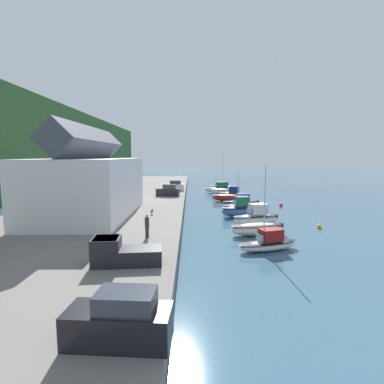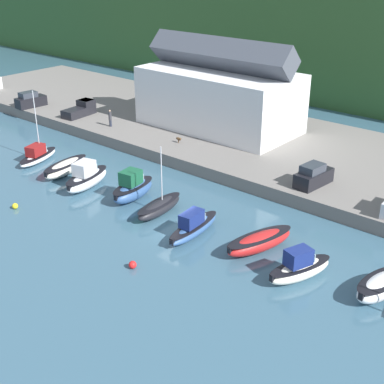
{
  "view_description": "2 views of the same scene",
  "coord_description": "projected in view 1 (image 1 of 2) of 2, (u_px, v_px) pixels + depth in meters",
  "views": [
    {
      "loc": [
        -49.64,
        9.23,
        8.82
      ],
      "look_at": [
        2.84,
        8.88,
        2.41
      ],
      "focal_mm": 28.0,
      "sensor_mm": 36.0,
      "label": 1
    },
    {
      "loc": [
        26.97,
        -29.73,
        22.06
      ],
      "look_at": [
        -2.12,
        4.63,
        1.34
      ],
      "focal_mm": 50.0,
      "sensor_mm": 36.0,
      "label": 2
    }
  ],
  "objects": [
    {
      "name": "dog_on_quay",
      "position": [
        152.0,
        211.0,
        38.04
      ],
      "size": [
        0.88,
        0.43,
        0.68
      ],
      "rotation": [
        0.0,
        0.0,
        4.54
      ],
      "color": "brown",
      "rests_on": "quay_promenade"
    },
    {
      "name": "moored_boat_2",
      "position": [
        256.0,
        218.0,
        37.59
      ],
      "size": [
        3.5,
        6.41,
        2.83
      ],
      "rotation": [
        0.0,
        0.0,
        0.24
      ],
      "color": "white",
      "rests_on": "ground_plane"
    },
    {
      "name": "moored_boat_7",
      "position": [
        233.0,
        194.0,
        61.92
      ],
      "size": [
        3.4,
        5.75,
        2.52
      ],
      "rotation": [
        0.0,
        0.0,
        -0.33
      ],
      "color": "white",
      "rests_on": "ground_plane"
    },
    {
      "name": "mooring_buoy_0",
      "position": [
        319.0,
        226.0,
        36.42
      ],
      "size": [
        0.55,
        0.55,
        0.55
      ],
      "color": "yellow",
      "rests_on": "ground_plane"
    },
    {
      "name": "mooring_buoy_1",
      "position": [
        281.0,
        205.0,
        51.87
      ],
      "size": [
        0.61,
        0.61,
        0.61
      ],
      "color": "red",
      "rests_on": "ground_plane"
    },
    {
      "name": "moored_boat_10",
      "position": [
        225.0,
        188.0,
        76.11
      ],
      "size": [
        4.5,
        7.99,
        9.42
      ],
      "rotation": [
        0.0,
        0.0,
        -0.31
      ],
      "color": "white",
      "rests_on": "ground_plane"
    },
    {
      "name": "moored_boat_6",
      "position": [
        228.0,
        198.0,
        57.5
      ],
      "size": [
        3.58,
        6.7,
        1.44
      ],
      "rotation": [
        0.0,
        0.0,
        -0.27
      ],
      "color": "red",
      "rests_on": "ground_plane"
    },
    {
      "name": "moored_boat_8",
      "position": [
        222.0,
        191.0,
        67.21
      ],
      "size": [
        2.82,
        5.28,
        1.49
      ],
      "rotation": [
        0.0,
        0.0,
        -0.16
      ],
      "color": "white",
      "rests_on": "ground_plane"
    },
    {
      "name": "moored_boat_5",
      "position": [
        241.0,
        202.0,
        51.97
      ],
      "size": [
        2.17,
        6.58,
        2.27
      ],
      "rotation": [
        0.0,
        0.0,
        0.09
      ],
      "color": "#33568E",
      "rests_on": "ground_plane"
    },
    {
      "name": "quay_promenade",
      "position": [
        117.0,
        204.0,
        50.18
      ],
      "size": [
        117.7,
        22.72,
        1.34
      ],
      "color": "slate",
      "rests_on": "ground_plane"
    },
    {
      "name": "moored_boat_4",
      "position": [
        240.0,
        207.0,
        47.16
      ],
      "size": [
        2.15,
        5.89,
        6.35
      ],
      "rotation": [
        0.0,
        0.0,
        0.09
      ],
      "color": "black",
      "rests_on": "ground_plane"
    },
    {
      "name": "moored_boat_3",
      "position": [
        240.0,
        209.0,
        43.04
      ],
      "size": [
        2.88,
        5.67,
        2.99
      ],
      "rotation": [
        0.0,
        0.0,
        0.14
      ],
      "color": "#33568E",
      "rests_on": "ground_plane"
    },
    {
      "name": "parked_car_1",
      "position": [
        174.0,
        186.0,
        64.03
      ],
      "size": [
        2.05,
        4.3,
        2.16
      ],
      "rotation": [
        0.0,
        0.0,
        0.06
      ],
      "color": "silver",
      "rests_on": "quay_promenade"
    },
    {
      "name": "pickup_truck_1",
      "position": [
        121.0,
        253.0,
        20.65
      ],
      "size": [
        2.39,
        4.89,
        1.9
      ],
      "rotation": [
        0.0,
        0.0,
        0.09
      ],
      "color": "black",
      "rests_on": "quay_promenade"
    },
    {
      "name": "ground_plane",
      "position": [
        245.0,
        208.0,
        50.4
      ],
      "size": [
        320.0,
        320.0,
        0.0
      ],
      "primitive_type": "plane",
      "color": "#385B70"
    },
    {
      "name": "moored_boat_1",
      "position": [
        258.0,
        229.0,
        33.18
      ],
      "size": [
        3.17,
        6.51,
        1.4
      ],
      "rotation": [
        0.0,
        0.0,
        0.19
      ],
      "color": "white",
      "rests_on": "ground_plane"
    },
    {
      "name": "parked_car_0",
      "position": [
        120.0,
        321.0,
        11.96
      ],
      "size": [
        2.11,
        4.32,
        2.16
      ],
      "rotation": [
        0.0,
        0.0,
        -0.07
      ],
      "color": "black",
      "rests_on": "quay_promenade"
    },
    {
      "name": "moored_boat_0",
      "position": [
        268.0,
        243.0,
        27.92
      ],
      "size": [
        3.54,
        6.25,
        8.0
      ],
      "rotation": [
        0.0,
        0.0,
        0.31
      ],
      "color": "white",
      "rests_on": "ground_plane"
    },
    {
      "name": "person_on_quay",
      "position": [
        147.0,
        226.0,
        27.34
      ],
      "size": [
        0.4,
        0.4,
        2.14
      ],
      "color": "#232838",
      "rests_on": "quay_promenade"
    },
    {
      "name": "moored_boat_9",
      "position": [
        221.0,
        189.0,
        71.73
      ],
      "size": [
        3.82,
        8.19,
        2.55
      ],
      "rotation": [
        0.0,
        0.0,
        0.22
      ],
      "color": "white",
      "rests_on": "ground_plane"
    },
    {
      "name": "parked_car_2",
      "position": [
        168.0,
        191.0,
        55.63
      ],
      "size": [
        2.24,
        4.37,
        2.16
      ],
      "rotation": [
        0.0,
        0.0,
        -0.11
      ],
      "color": "black",
      "rests_on": "quay_promenade"
    },
    {
      "name": "harbor_clubhouse",
      "position": [
        90.0,
        182.0,
        37.42
      ],
      "size": [
        19.66,
        10.11,
        11.14
      ],
      "color": "white",
      "rests_on": "quay_promenade"
    }
  ]
}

